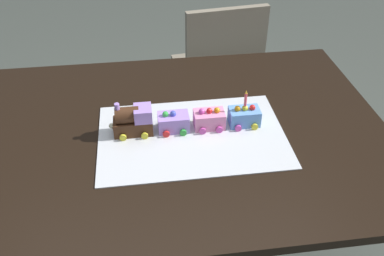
# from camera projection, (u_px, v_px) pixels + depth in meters

# --- Properties ---
(dining_table) EXTENTS (1.40, 1.00, 0.74)m
(dining_table) POSITION_uv_depth(u_px,v_px,m) (178.00, 154.00, 1.45)
(dining_table) COLOR black
(dining_table) RESTS_ON ground
(chair) EXTENTS (0.44, 0.44, 0.86)m
(chair) POSITION_uv_depth(u_px,v_px,m) (218.00, 71.00, 2.24)
(chair) COLOR gray
(chair) RESTS_ON ground
(cake_board) EXTENTS (0.60, 0.40, 0.00)m
(cake_board) POSITION_uv_depth(u_px,v_px,m) (192.00, 136.00, 1.36)
(cake_board) COLOR silver
(cake_board) RESTS_ON dining_table
(cake_locomotive) EXTENTS (0.14, 0.08, 0.12)m
(cake_locomotive) POSITION_uv_depth(u_px,v_px,m) (133.00, 121.00, 1.34)
(cake_locomotive) COLOR #472816
(cake_locomotive) RESTS_ON cake_board
(cake_car_flatbed_lavender) EXTENTS (0.10, 0.08, 0.07)m
(cake_car_flatbed_lavender) POSITION_uv_depth(u_px,v_px,m) (173.00, 122.00, 1.36)
(cake_car_flatbed_lavender) COLOR #AD84E0
(cake_car_flatbed_lavender) RESTS_ON cake_board
(cake_car_caboose_bubblegum) EXTENTS (0.10, 0.08, 0.07)m
(cake_car_caboose_bubblegum) POSITION_uv_depth(u_px,v_px,m) (209.00, 119.00, 1.37)
(cake_car_caboose_bubblegum) COLOR pink
(cake_car_caboose_bubblegum) RESTS_ON cake_board
(cake_car_tanker_sky_blue) EXTENTS (0.10, 0.08, 0.07)m
(cake_car_tanker_sky_blue) POSITION_uv_depth(u_px,v_px,m) (244.00, 117.00, 1.39)
(cake_car_tanker_sky_blue) COLOR #669EEA
(cake_car_tanker_sky_blue) RESTS_ON cake_board
(birthday_candle) EXTENTS (0.01, 0.01, 0.06)m
(birthday_candle) POSITION_uv_depth(u_px,v_px,m) (246.00, 99.00, 1.34)
(birthday_candle) COLOR #F24C59
(birthday_candle) RESTS_ON cake_car_tanker_sky_blue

